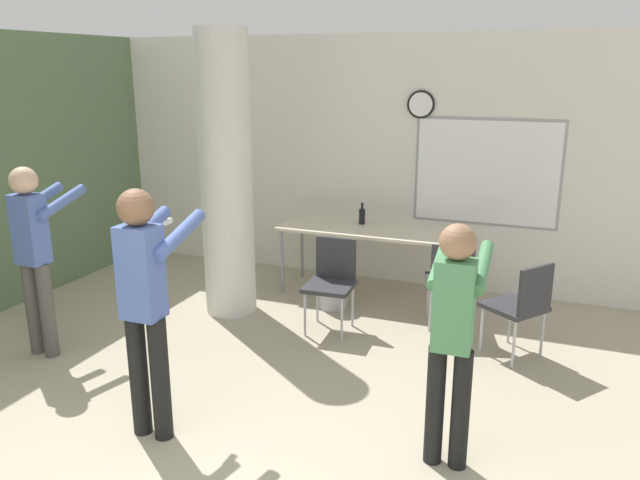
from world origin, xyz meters
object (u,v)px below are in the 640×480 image
at_px(person_playing_front, 145,295).
at_px(person_playing_side, 453,327).
at_px(chair_table_front, 332,278).
at_px(person_watching_back, 35,247).
at_px(chair_table_right, 450,278).
at_px(folding_table, 366,232).
at_px(bottle_on_table, 362,216).
at_px(chair_mid_room, 521,303).

relative_size(person_playing_front, person_playing_side, 1.09).
xyz_separation_m(chair_table_front, person_watching_back, (-2.16, -1.42, 0.47)).
bearing_deg(chair_table_front, person_watching_back, -146.57).
height_order(chair_table_front, person_watching_back, person_watching_back).
bearing_deg(chair_table_right, folding_table, 149.35).
distance_m(bottle_on_table, person_playing_front, 3.34).
bearing_deg(bottle_on_table, person_playing_front, -97.39).
xyz_separation_m(bottle_on_table, chair_table_right, (1.13, -0.78, -0.33)).
relative_size(person_playing_front, person_watching_back, 1.04).
relative_size(chair_table_front, chair_table_right, 1.00).
bearing_deg(person_watching_back, person_playing_side, -4.77).
xyz_separation_m(chair_table_right, person_watching_back, (-3.20, -1.84, 0.47)).
bearing_deg(person_playing_side, chair_table_right, 99.79).
bearing_deg(chair_table_right, person_watching_back, -150.13).
height_order(chair_table_right, person_watching_back, person_watching_back).
height_order(folding_table, person_playing_front, person_playing_front).
height_order(folding_table, chair_mid_room, chair_mid_room).
bearing_deg(bottle_on_table, chair_table_right, -34.48).
distance_m(folding_table, bottle_on_table, 0.24).
xyz_separation_m(bottle_on_table, person_watching_back, (-2.07, -2.62, 0.13)).
relative_size(bottle_on_table, chair_table_right, 0.28).
bearing_deg(bottle_on_table, folding_table, -58.98).
bearing_deg(person_playing_side, folding_table, 116.99).
xyz_separation_m(folding_table, chair_table_right, (1.03, -0.61, -0.19)).
bearing_deg(folding_table, chair_mid_room, -31.44).
distance_m(chair_table_right, person_playing_front, 3.02).
relative_size(folding_table, chair_mid_room, 2.16).
xyz_separation_m(chair_mid_room, chair_table_front, (-1.73, 0.02, 0.00)).
distance_m(chair_table_right, person_watching_back, 3.72).
bearing_deg(person_playing_front, folding_table, 80.47).
bearing_deg(person_playing_side, chair_table_front, 129.47).
bearing_deg(person_playing_side, person_playing_front, -168.31).
height_order(bottle_on_table, person_playing_side, person_playing_side).
xyz_separation_m(bottle_on_table, person_playing_side, (1.50, -2.91, 0.09)).
bearing_deg(person_watching_back, chair_table_front, 33.43).
height_order(bottle_on_table, person_watching_back, person_watching_back).
bearing_deg(chair_mid_room, person_playing_side, -100.25).
bearing_deg(folding_table, chair_table_right, -30.65).
distance_m(chair_mid_room, person_playing_side, 1.78).
relative_size(chair_table_right, person_playing_front, 0.51).
relative_size(bottle_on_table, person_playing_front, 0.14).
height_order(folding_table, chair_table_right, chair_table_right).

